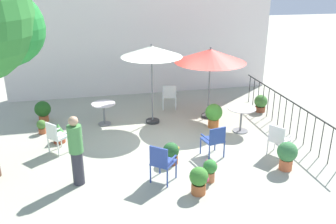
% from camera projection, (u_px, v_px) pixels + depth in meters
% --- Properties ---
extents(ground_plane, '(60.00, 60.00, 0.00)m').
position_uv_depth(ground_plane, '(168.00, 140.00, 10.40)').
color(ground_plane, '#A8A793').
extents(villa_facade, '(10.28, 0.30, 5.46)m').
position_uv_depth(villa_facade, '(142.00, 23.00, 13.61)').
color(villa_facade, white).
rests_on(villa_facade, ground).
extents(terrace_railing, '(0.03, 5.54, 1.01)m').
position_uv_depth(terrace_railing, '(286.00, 109.00, 10.87)').
color(terrace_railing, black).
rests_on(terrace_railing, ground).
extents(patio_umbrella_0, '(1.88, 1.88, 2.54)m').
position_uv_depth(patio_umbrella_0, '(152.00, 52.00, 10.83)').
color(patio_umbrella_0, '#2D2D2D').
rests_on(patio_umbrella_0, ground).
extents(patio_umbrella_1, '(2.30, 2.30, 2.35)m').
position_uv_depth(patio_umbrella_1, '(210.00, 56.00, 11.35)').
color(patio_umbrella_1, '#2D2D2D').
rests_on(patio_umbrella_1, ground).
extents(cafe_table_0, '(0.74, 0.74, 0.71)m').
position_uv_depth(cafe_table_0, '(104.00, 110.00, 11.33)').
color(cafe_table_0, silver).
rests_on(cafe_table_0, ground).
extents(cafe_table_1, '(0.84, 0.84, 0.76)m').
position_uv_depth(cafe_table_1, '(241.00, 115.00, 10.79)').
color(cafe_table_1, silver).
rests_on(cafe_table_1, ground).
extents(patio_chair_0, '(0.67, 0.68, 0.94)m').
position_uv_depth(patio_chair_0, '(162.00, 161.00, 8.12)').
color(patio_chair_0, '#2D4596').
rests_on(patio_chair_0, ground).
extents(patio_chair_1, '(0.58, 0.57, 0.87)m').
position_uv_depth(patio_chair_1, '(214.00, 139.00, 9.28)').
color(patio_chair_1, '#2B4795').
rests_on(patio_chair_1, ground).
extents(patio_chair_2, '(0.55, 0.51, 0.89)m').
position_uv_depth(patio_chair_2, '(169.00, 95.00, 12.60)').
color(patio_chair_2, white).
rests_on(patio_chair_2, ground).
extents(patio_chair_3, '(0.62, 0.62, 0.87)m').
position_uv_depth(patio_chair_3, '(278.00, 138.00, 9.34)').
color(patio_chair_3, white).
rests_on(patio_chair_3, ground).
extents(patio_chair_4, '(0.63, 0.63, 0.89)m').
position_uv_depth(patio_chair_4, '(56.00, 135.00, 9.49)').
color(patio_chair_4, white).
rests_on(patio_chair_4, ground).
extents(potted_plant_0, '(0.53, 0.53, 0.76)m').
position_uv_depth(potted_plant_0, '(214.00, 114.00, 11.13)').
color(potted_plant_0, '#C0642F').
rests_on(potted_plant_0, ground).
extents(potted_plant_1, '(0.28, 0.28, 0.43)m').
position_uv_depth(potted_plant_1, '(42.00, 126.00, 10.76)').
color(potted_plant_1, '#B15633').
rests_on(potted_plant_1, ground).
extents(potted_plant_2, '(0.49, 0.49, 0.73)m').
position_uv_depth(potted_plant_2, '(287.00, 154.00, 8.71)').
color(potted_plant_2, '#CF673E').
rests_on(potted_plant_2, ground).
extents(potted_plant_3, '(0.45, 0.45, 0.60)m').
position_uv_depth(potted_plant_3, '(261.00, 103.00, 12.46)').
color(potted_plant_3, brown).
rests_on(potted_plant_3, ground).
extents(potted_plant_4, '(0.42, 0.41, 0.56)m').
position_uv_depth(potted_plant_4, '(171.00, 153.00, 9.05)').
color(potted_plant_4, brown).
rests_on(potted_plant_4, ground).
extents(potted_plant_5, '(0.33, 0.33, 0.55)m').
position_uv_depth(potted_plant_5, '(210.00, 169.00, 8.24)').
color(potted_plant_5, '#BE6F48').
rests_on(potted_plant_5, ground).
extents(potted_plant_6, '(0.51, 0.51, 0.69)m').
position_uv_depth(potted_plant_6, '(43.00, 110.00, 11.58)').
color(potted_plant_6, '#BA5831').
rests_on(potted_plant_6, ground).
extents(potted_plant_7, '(0.41, 0.41, 0.63)m').
position_uv_depth(potted_plant_7, '(199.00, 180.00, 7.76)').
color(potted_plant_7, '#B66133').
rests_on(potted_plant_7, ground).
extents(potted_plant_8, '(0.41, 0.41, 0.58)m').
position_uv_depth(potted_plant_8, '(59.00, 132.00, 10.16)').
color(potted_plant_8, '#A6482C').
rests_on(potted_plant_8, ground).
extents(standing_person, '(0.42, 0.42, 1.65)m').
position_uv_depth(standing_person, '(76.00, 150.00, 7.96)').
color(standing_person, '#33333D').
rests_on(standing_person, ground).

